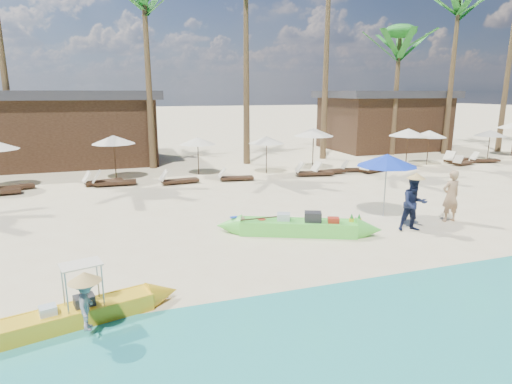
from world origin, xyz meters
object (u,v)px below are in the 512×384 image
object	(u,v)px
green_canoe	(298,227)
blue_umbrella	(387,160)
yellow_canoe	(75,315)
tourist	(451,196)

from	to	relation	value
green_canoe	blue_umbrella	distance (m)	4.09
yellow_canoe	blue_umbrella	world-z (taller)	blue_umbrella
green_canoe	tourist	bearing A→B (deg)	19.75
tourist	blue_umbrella	size ratio (longest dim) A/B	0.80
green_canoe	blue_umbrella	bearing A→B (deg)	36.44
green_canoe	yellow_canoe	bearing A→B (deg)	-126.90
green_canoe	blue_umbrella	xyz separation A→B (m)	(3.61, 0.82, 1.74)
yellow_canoe	tourist	bearing A→B (deg)	0.62
green_canoe	yellow_canoe	world-z (taller)	yellow_canoe
yellow_canoe	tourist	distance (m)	11.83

